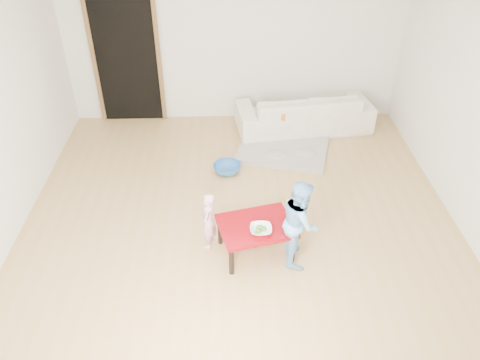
{
  "coord_description": "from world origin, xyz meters",
  "views": [
    {
      "loc": [
        -0.13,
        -4.26,
        3.56
      ],
      "look_at": [
        0.0,
        -0.2,
        0.65
      ],
      "focal_mm": 35.0,
      "sensor_mm": 36.0,
      "label": 1
    }
  ],
  "objects_px": {
    "sofa": "(304,111)",
    "child_pink": "(208,221)",
    "red_table": "(256,238)",
    "child_blue": "(300,222)",
    "basin": "(227,168)",
    "bowl": "(261,230)"
  },
  "relations": [
    {
      "from": "bowl",
      "to": "basin",
      "type": "distance_m",
      "value": 1.7
    },
    {
      "from": "basin",
      "to": "sofa",
      "type": "bearing_deg",
      "value": 44.41
    },
    {
      "from": "child_pink",
      "to": "basin",
      "type": "height_order",
      "value": "child_pink"
    },
    {
      "from": "bowl",
      "to": "child_blue",
      "type": "bearing_deg",
      "value": 3.32
    },
    {
      "from": "bowl",
      "to": "child_blue",
      "type": "xyz_separation_m",
      "value": [
        0.4,
        0.02,
        0.08
      ]
    },
    {
      "from": "red_table",
      "to": "child_pink",
      "type": "distance_m",
      "value": 0.54
    },
    {
      "from": "red_table",
      "to": "child_blue",
      "type": "height_order",
      "value": "child_blue"
    },
    {
      "from": "red_table",
      "to": "bowl",
      "type": "distance_m",
      "value": 0.25
    },
    {
      "from": "red_table",
      "to": "child_pink",
      "type": "relative_size",
      "value": 1.12
    },
    {
      "from": "bowl",
      "to": "red_table",
      "type": "bearing_deg",
      "value": 110.9
    },
    {
      "from": "red_table",
      "to": "sofa",
      "type": "bearing_deg",
      "value": 71.67
    },
    {
      "from": "sofa",
      "to": "child_pink",
      "type": "xyz_separation_m",
      "value": [
        -1.38,
        -2.55,
        0.05
      ]
    },
    {
      "from": "child_blue",
      "to": "basin",
      "type": "relative_size",
      "value": 2.63
    },
    {
      "from": "child_pink",
      "to": "child_blue",
      "type": "xyz_separation_m",
      "value": [
        0.94,
        -0.21,
        0.14
      ]
    },
    {
      "from": "bowl",
      "to": "child_pink",
      "type": "relative_size",
      "value": 0.33
    },
    {
      "from": "sofa",
      "to": "child_pink",
      "type": "distance_m",
      "value": 2.9
    },
    {
      "from": "child_pink",
      "to": "child_blue",
      "type": "height_order",
      "value": "child_blue"
    },
    {
      "from": "sofa",
      "to": "basin",
      "type": "relative_size",
      "value": 5.47
    },
    {
      "from": "bowl",
      "to": "child_pink",
      "type": "xyz_separation_m",
      "value": [
        -0.54,
        0.23,
        -0.07
      ]
    },
    {
      "from": "red_table",
      "to": "child_blue",
      "type": "distance_m",
      "value": 0.53
    },
    {
      "from": "red_table",
      "to": "bowl",
      "type": "height_order",
      "value": "bowl"
    },
    {
      "from": "sofa",
      "to": "basin",
      "type": "xyz_separation_m",
      "value": [
        -1.18,
        -1.15,
        -0.24
      ]
    }
  ]
}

